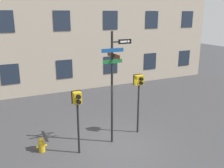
# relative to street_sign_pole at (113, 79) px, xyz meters

# --- Properties ---
(ground_plane) EXTENTS (60.00, 60.00, 0.00)m
(ground_plane) POSITION_rel_street_sign_pole_xyz_m (0.01, -0.35, -2.72)
(ground_plane) COLOR #38383A
(street_sign_pole) EXTENTS (1.27, 1.09, 4.57)m
(street_sign_pole) POSITION_rel_street_sign_pole_xyz_m (0.00, 0.00, 0.00)
(street_sign_pole) COLOR black
(street_sign_pole) RESTS_ON ground_plane
(pedestrian_signal_left) EXTENTS (0.35, 0.40, 2.49)m
(pedestrian_signal_left) POSITION_rel_street_sign_pole_xyz_m (-1.58, -0.24, -0.76)
(pedestrian_signal_left) COLOR black
(pedestrian_signal_left) RESTS_ON ground_plane
(pedestrian_signal_right) EXTENTS (0.42, 0.40, 2.68)m
(pedestrian_signal_right) POSITION_rel_street_sign_pole_xyz_m (1.37, 0.32, -0.58)
(pedestrian_signal_right) COLOR black
(pedestrian_signal_right) RESTS_ON ground_plane
(fire_hydrant) EXTENTS (0.39, 0.23, 0.59)m
(fire_hydrant) POSITION_rel_street_sign_pole_xyz_m (-2.87, 0.47, -2.44)
(fire_hydrant) COLOR gold
(fire_hydrant) RESTS_ON ground_plane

